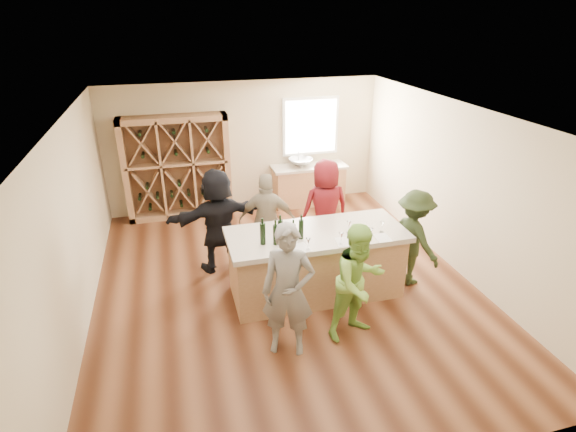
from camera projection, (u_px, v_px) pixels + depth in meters
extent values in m
cube|color=brown|center=(285.00, 287.00, 7.45)|extent=(6.00, 7.00, 0.10)
cube|color=white|center=(285.00, 112.00, 6.23)|extent=(6.00, 7.00, 0.10)
cube|color=#CAB892|center=(245.00, 145.00, 9.95)|extent=(6.00, 0.10, 2.80)
cube|color=#CAB892|center=(393.00, 372.00, 3.73)|extent=(6.00, 0.10, 2.80)
cube|color=#CAB892|center=(69.00, 230.00, 6.12)|extent=(0.10, 7.00, 2.80)
cube|color=#CAB892|center=(460.00, 188.00, 7.56)|extent=(0.10, 7.00, 2.80)
cube|color=white|center=(310.00, 126.00, 10.09)|extent=(1.30, 0.06, 1.30)
cube|color=white|center=(311.00, 127.00, 10.06)|extent=(1.18, 0.01, 1.18)
cube|color=#A1744D|center=(177.00, 168.00, 9.48)|extent=(2.20, 0.45, 2.20)
cube|color=#A1744D|center=(309.00, 186.00, 10.38)|extent=(1.60, 0.58, 0.86)
cube|color=#BBAD9A|center=(309.00, 167.00, 10.19)|extent=(1.70, 0.62, 0.06)
imported|color=silver|center=(301.00, 162.00, 10.09)|extent=(0.54, 0.54, 0.19)
cylinder|color=silver|center=(299.00, 158.00, 10.22)|extent=(0.02, 0.02, 0.30)
cube|color=#A1744D|center=(316.00, 265.00, 7.02)|extent=(2.60, 1.00, 1.00)
cube|color=#BBAD9A|center=(317.00, 235.00, 6.80)|extent=(2.72, 1.12, 0.08)
cylinder|color=black|center=(263.00, 234.00, 6.37)|extent=(0.10, 0.10, 0.33)
cylinder|color=black|center=(276.00, 235.00, 6.37)|extent=(0.10, 0.10, 0.30)
cylinder|color=black|center=(280.00, 230.00, 6.52)|extent=(0.09, 0.09, 0.30)
cylinder|color=black|center=(293.00, 234.00, 6.40)|extent=(0.09, 0.09, 0.29)
cylinder|color=black|center=(301.00, 229.00, 6.53)|extent=(0.09, 0.09, 0.30)
cone|color=white|center=(308.00, 244.00, 6.23)|extent=(0.08, 0.08, 0.18)
cone|color=white|center=(341.00, 239.00, 6.39)|extent=(0.07, 0.07, 0.19)
cone|color=white|center=(371.00, 234.00, 6.53)|extent=(0.08, 0.08, 0.18)
cone|color=white|center=(349.00, 227.00, 6.74)|extent=(0.09, 0.09, 0.18)
cone|color=white|center=(382.00, 227.00, 6.75)|extent=(0.08, 0.08, 0.16)
cube|color=white|center=(301.00, 248.00, 6.33)|extent=(0.27, 0.33, 0.00)
cube|color=white|center=(343.00, 242.00, 6.50)|extent=(0.24, 0.31, 0.00)
cube|color=white|center=(383.00, 238.00, 6.61)|extent=(0.22, 0.29, 0.00)
imported|color=slate|center=(288.00, 291.00, 5.64)|extent=(0.79, 0.69, 1.84)
imported|color=#8CC64C|center=(359.00, 282.00, 5.98)|extent=(0.91, 0.66, 1.67)
imported|color=#263319|center=(413.00, 238.00, 7.21)|extent=(0.73, 1.13, 1.61)
imported|color=gray|center=(267.00, 221.00, 7.69)|extent=(1.10, 0.78, 1.69)
imported|color=#590F14|center=(325.00, 208.00, 8.03)|extent=(0.90, 0.61, 1.80)
imported|color=black|center=(218.00, 220.00, 7.56)|extent=(1.76, 0.86, 1.82)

